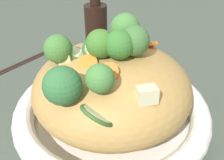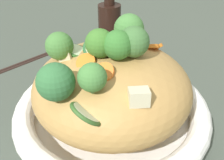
% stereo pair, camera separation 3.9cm
% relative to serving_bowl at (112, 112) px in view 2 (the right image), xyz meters
% --- Properties ---
extents(ground_plane, '(3.00, 3.00, 0.00)m').
position_rel_serving_bowl_xyz_m(ground_plane, '(0.00, 0.00, -0.03)').
color(ground_plane, '#434B41').
extents(serving_bowl, '(0.33, 0.33, 0.06)m').
position_rel_serving_bowl_xyz_m(serving_bowl, '(0.00, 0.00, 0.00)').
color(serving_bowl, white).
rests_on(serving_bowl, ground_plane).
extents(noodle_heap, '(0.25, 0.25, 0.12)m').
position_rel_serving_bowl_xyz_m(noodle_heap, '(-0.00, 0.00, 0.06)').
color(noodle_heap, '#B68849').
rests_on(noodle_heap, serving_bowl).
extents(broccoli_florets, '(0.20, 0.15, 0.08)m').
position_rel_serving_bowl_xyz_m(broccoli_florets, '(0.02, 0.01, 0.13)').
color(broccoli_florets, '#90AB6D').
rests_on(broccoli_florets, serving_bowl).
extents(carrot_coins, '(0.17, 0.14, 0.04)m').
position_rel_serving_bowl_xyz_m(carrot_coins, '(-0.00, -0.01, 0.11)').
color(carrot_coins, orange).
rests_on(carrot_coins, serving_bowl).
extents(zucchini_slices, '(0.18, 0.19, 0.06)m').
position_rel_serving_bowl_xyz_m(zucchini_slices, '(0.02, -0.00, 0.10)').
color(zucchini_slices, beige).
rests_on(zucchini_slices, serving_bowl).
extents(chicken_chunks, '(0.09, 0.16, 0.03)m').
position_rel_serving_bowl_xyz_m(chicken_chunks, '(0.03, 0.04, 0.11)').
color(chicken_chunks, beige).
rests_on(chicken_chunks, serving_bowl).
extents(soy_sauce_bottle, '(0.06, 0.06, 0.17)m').
position_rel_serving_bowl_xyz_m(soy_sauce_bottle, '(-0.12, -0.27, 0.04)').
color(soy_sauce_bottle, black).
rests_on(soy_sauce_bottle, ground_plane).
extents(chopsticks_pair, '(0.20, 0.09, 0.01)m').
position_rel_serving_bowl_xyz_m(chopsticks_pair, '(0.10, -0.31, -0.03)').
color(chopsticks_pair, black).
rests_on(chopsticks_pair, ground_plane).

